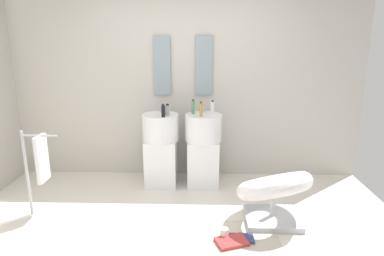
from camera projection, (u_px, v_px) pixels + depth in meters
The scene contains 18 objects.
ground_plane at pixel (175, 239), 3.19m from camera, with size 4.80×3.60×0.04m, color silver.
rear_partition at pixel (183, 82), 4.45m from camera, with size 4.80×0.10×2.60m, color beige.
pedestal_sink_left at pixel (161, 147), 4.27m from camera, with size 0.46×0.46×1.05m.
pedestal_sink_right at pixel (203, 148), 4.25m from camera, with size 0.46×0.46×1.05m.
vanity_mirror_left at pixel (162, 66), 4.34m from camera, with size 0.22×0.03×0.76m, color #8C9EA8.
vanity_mirror_right at pixel (204, 66), 4.32m from camera, with size 0.22×0.03×0.76m, color #8C9EA8.
lounge_chair at pixel (274, 190), 3.39m from camera, with size 1.07×1.07×0.65m.
towel_rack at pixel (39, 160), 3.44m from camera, with size 0.37×0.22×0.95m.
area_rug at pixel (232, 241), 3.11m from camera, with size 0.90×0.74×0.01m, color beige.
magazine_navy at pixel (242, 238), 3.12m from camera, with size 0.23×0.15×0.02m, color navy.
magazine_red at pixel (232, 242), 3.06m from camera, with size 0.29×0.19×0.03m, color #B73838.
coffee_mug at pixel (224, 233), 3.14m from camera, with size 0.08×0.08×0.10m, color white.
soap_bottle_clear at pixel (168, 110), 4.09m from camera, with size 0.05×0.05×0.14m.
soap_bottle_white at pixel (212, 108), 4.14m from camera, with size 0.05×0.05×0.18m.
soap_bottle_grey at pixel (167, 110), 4.08m from camera, with size 0.06×0.06×0.15m.
soap_bottle_amber at pixel (201, 110), 4.00m from camera, with size 0.04×0.04×0.19m.
soap_bottle_black at pixel (163, 111), 3.98m from camera, with size 0.04×0.04×0.16m.
soap_bottle_green at pixel (193, 107), 4.15m from camera, with size 0.04×0.04×0.19m.
Camera 1 is at (0.25, -2.81, 1.83)m, focal length 30.74 mm.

